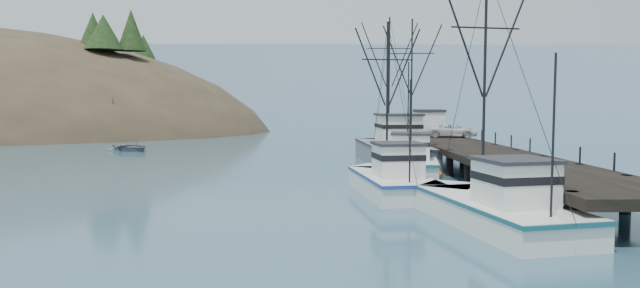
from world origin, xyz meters
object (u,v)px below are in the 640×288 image
object	(u,v)px
trawler_near	(494,208)
work_vessel	(392,149)
pier_shed	(429,122)
trawler_far	(411,162)
pier	(483,154)
pickup_truck	(453,131)
trawler_mid	(391,180)
motorboat	(131,151)

from	to	relation	value
trawler_near	work_vessel	size ratio (longest dim) A/B	0.72
work_vessel	pier_shed	size ratio (longest dim) A/B	5.30
work_vessel	trawler_far	bearing A→B (deg)	-86.70
pier	pickup_truck	world-z (taller)	pickup_truck
pier	work_vessel	size ratio (longest dim) A/B	2.59
trawler_near	pickup_truck	world-z (taller)	trawler_near
trawler_mid	motorboat	xyz separation A→B (m)	(-25.23, 30.41, -0.82)
pier	trawler_near	xyz separation A→B (m)	(-5.01, -17.44, -0.87)
pier	trawler_mid	world-z (taller)	trawler_mid
trawler_far	motorboat	size ratio (longest dim) A/B	2.25
trawler_far	trawler_mid	bearing A→B (deg)	-107.06
pickup_truck	work_vessel	bearing A→B (deg)	143.83
pier_shed	pickup_truck	world-z (taller)	pier_shed
pier	pier_shed	size ratio (longest dim) A/B	13.75
pier	trawler_near	world-z (taller)	trawler_near
pier	trawler_near	distance (m)	18.16
work_vessel	pickup_truck	bearing A→B (deg)	37.05
pier	motorboat	distance (m)	40.34
trawler_near	pier	bearing A→B (deg)	73.98
pier_shed	trawler_mid	bearing A→B (deg)	-107.23
trawler_near	pier_shed	distance (m)	35.84
trawler_mid	trawler_far	size ratio (longest dim) A/B	0.88
trawler_far	motorboat	world-z (taller)	trawler_far
work_vessel	trawler_near	bearing A→B (deg)	-88.67
trawler_mid	pier_shed	size ratio (longest dim) A/B	3.51
pier	trawler_far	xyz separation A→B (m)	(-5.22, 2.20, -0.87)
trawler_far	work_vessel	distance (m)	7.06
trawler_near	trawler_mid	bearing A→B (deg)	110.38
pier_shed	pickup_truck	distance (m)	3.90
trawler_mid	pier	bearing A→B (deg)	44.37
trawler_near	motorboat	distance (m)	48.89
pier	work_vessel	xyz separation A→B (m)	(-5.63, 9.23, -0.46)
trawler_near	pier_shed	world-z (taller)	trawler_near
trawler_near	trawler_mid	size ratio (longest dim) A/B	1.09
trawler_far	pickup_truck	world-z (taller)	trawler_far
pickup_truck	pier_shed	bearing A→B (deg)	44.54
motorboat	pier	bearing A→B (deg)	-80.06
pier	trawler_near	bearing A→B (deg)	-106.02
pier_shed	motorboat	world-z (taller)	pier_shed
pier	trawler_far	size ratio (longest dim) A/B	3.45
pier	trawler_mid	distance (m)	11.82
trawler_near	motorboat	xyz separation A→B (m)	(-28.65, 39.61, -0.82)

